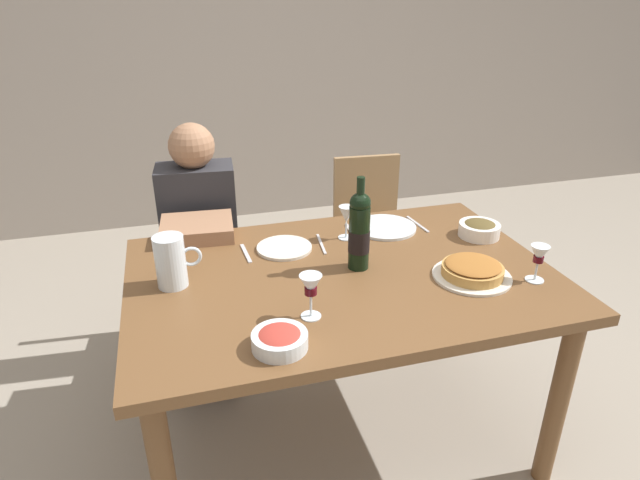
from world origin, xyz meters
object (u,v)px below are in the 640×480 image
wine_glass_centre (539,256)px  chair_left (203,250)px  salad_bowl (280,339)px  water_pitcher (171,264)px  chair_right (370,228)px  dining_table (342,295)px  dinner_plate_right_setting (385,227)px  diner_left (201,249)px  baked_tart (472,270)px  wine_bottle (359,231)px  olive_bowl (479,229)px  dinner_plate_left_setting (284,248)px  wine_glass_left_diner (346,216)px  wine_glass_right_diner (311,287)px

wine_glass_centre → chair_left: 1.58m
salad_bowl → water_pitcher: bearing=121.7°
water_pitcher → chair_right: bearing=38.3°
dining_table → dinner_plate_right_setting: dinner_plate_right_setting is taller
wine_glass_centre → diner_left: bearing=141.4°
water_pitcher → salad_bowl: bearing=-58.3°
baked_tart → diner_left: size_ratio=0.24×
salad_bowl → wine_glass_centre: size_ratio=1.20×
wine_bottle → olive_bowl: size_ratio=2.08×
olive_bowl → diner_left: bearing=156.0°
wine_glass_centre → diner_left: diner_left is taller
dinner_plate_right_setting → diner_left: bearing=157.6°
olive_bowl → dinner_plate_left_setting: bearing=172.8°
dining_table → dinner_plate_left_setting: dinner_plate_left_setting is taller
dinner_plate_right_setting → diner_left: (-0.75, 0.31, -0.15)m
wine_glass_left_diner → chair_left: (-0.55, 0.59, -0.36)m
wine_bottle → chair_right: (0.39, 0.87, -0.41)m
wine_glass_right_diner → dinner_plate_left_setting: 0.50m
dining_table → dinner_plate_left_setting: (-0.16, 0.24, 0.10)m
baked_tart → wine_glass_left_diner: (-0.32, 0.43, 0.07)m
wine_glass_centre → dinner_plate_right_setting: wine_glass_centre is taller
baked_tart → olive_bowl: (0.21, 0.30, 0.01)m
wine_glass_centre → olive_bowl: bearing=88.9°
wine_bottle → wine_glass_centre: size_ratio=2.58×
dining_table → baked_tart: (0.43, -0.16, 0.12)m
dinner_plate_right_setting → diner_left: 0.83m
water_pitcher → diner_left: size_ratio=0.16×
baked_tart → diner_left: diner_left is taller
chair_left → diner_left: bearing=90.8°
wine_glass_left_diner → wine_glass_centre: bearing=-44.5°
wine_glass_left_diner → wine_glass_right_diner: (-0.29, -0.52, 0.01)m
dining_table → chair_left: size_ratio=1.72×
water_pitcher → salad_bowl: (0.28, -0.45, -0.05)m
dinner_plate_left_setting → chair_right: (0.61, 0.65, -0.27)m
water_pitcher → salad_bowl: 0.53m
wine_glass_left_diner → dinner_plate_right_setting: wine_glass_left_diner is taller
wine_glass_right_diner → chair_right: wine_glass_right_diner is taller
wine_bottle → salad_bowl: 0.56m
wine_glass_centre → dinner_plate_right_setting: size_ratio=0.51×
olive_bowl → dining_table: bearing=-167.3°
wine_glass_centre → chair_left: size_ratio=0.15×
water_pitcher → baked_tart: size_ratio=0.67×
salad_bowl → olive_bowl: size_ratio=0.97×
olive_bowl → chair_right: chair_right is taller
chair_right → water_pitcher: bearing=42.3°
dinner_plate_left_setting → dining_table: bearing=-56.7°
water_pitcher → wine_glass_centre: size_ratio=1.37×
wine_bottle → dinner_plate_right_setting: 0.40m
olive_bowl → dinner_plate_left_setting: 0.80m
dining_table → chair_right: 1.02m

